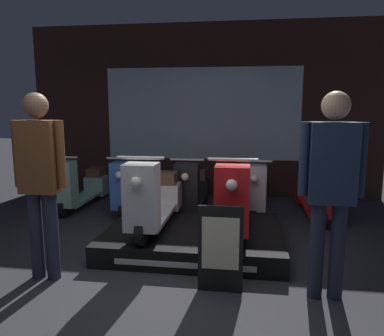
{
  "coord_description": "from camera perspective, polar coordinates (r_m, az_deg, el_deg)",
  "views": [
    {
      "loc": [
        0.83,
        -3.06,
        1.7
      ],
      "look_at": [
        0.1,
        2.03,
        0.84
      ],
      "focal_mm": 35.0,
      "sensor_mm": 36.0,
      "label": 1
    }
  ],
  "objects": [
    {
      "name": "ground_plane",
      "position": [
        3.6,
        -6.51,
        -18.82
      ],
      "size": [
        30.0,
        30.0,
        0.0
      ],
      "primitive_type": "plane",
      "color": "#2D2D33"
    },
    {
      "name": "shop_wall_back",
      "position": [
        7.11,
        1.53,
        8.65
      ],
      "size": [
        6.59,
        0.09,
        3.2
      ],
      "color": "#331E19",
      "rests_on": "ground_plane"
    },
    {
      "name": "display_platform",
      "position": [
        4.62,
        0.36,
        -10.54
      ],
      "size": [
        2.08,
        1.57,
        0.24
      ],
      "color": "black",
      "rests_on": "ground_plane"
    },
    {
      "name": "scooter_display_left",
      "position": [
        4.5,
        -5.7,
        -4.72
      ],
      "size": [
        0.49,
        1.67,
        0.95
      ],
      "color": "black",
      "rests_on": "display_platform"
    },
    {
      "name": "scooter_display_right",
      "position": [
        4.38,
        6.36,
        -5.15
      ],
      "size": [
        0.49,
        1.67,
        0.95
      ],
      "color": "black",
      "rests_on": "display_platform"
    },
    {
      "name": "scooter_backrow_0",
      "position": [
        6.57,
        -16.7,
        -2.7
      ],
      "size": [
        0.49,
        1.67,
        0.95
      ],
      "color": "black",
      "rests_on": "ground_plane"
    },
    {
      "name": "scooter_backrow_1",
      "position": [
        6.23,
        -8.69,
        -3.06
      ],
      "size": [
        0.49,
        1.67,
        0.95
      ],
      "color": "black",
      "rests_on": "ground_plane"
    },
    {
      "name": "scooter_backrow_2",
      "position": [
        6.03,
        0.06,
        -3.38
      ],
      "size": [
        0.49,
        1.67,
        0.95
      ],
      "color": "black",
      "rests_on": "ground_plane"
    },
    {
      "name": "scooter_backrow_3",
      "position": [
        5.97,
        9.2,
        -3.62
      ],
      "size": [
        0.49,
        1.67,
        0.95
      ],
      "color": "black",
      "rests_on": "ground_plane"
    },
    {
      "name": "scooter_backrow_4",
      "position": [
        6.07,
        18.29,
        -3.78
      ],
      "size": [
        0.49,
        1.67,
        0.95
      ],
      "color": "black",
      "rests_on": "ground_plane"
    },
    {
      "name": "person_left_browsing",
      "position": [
        3.86,
        -22.16,
        -0.79
      ],
      "size": [
        0.52,
        0.24,
        1.82
      ],
      "color": "#232838",
      "rests_on": "ground_plane"
    },
    {
      "name": "person_right_browsing",
      "position": [
        3.41,
        20.45,
        -1.79
      ],
      "size": [
        0.55,
        0.24,
        1.82
      ],
      "color": "#232838",
      "rests_on": "ground_plane"
    },
    {
      "name": "price_sign_board",
      "position": [
        3.5,
        4.36,
        -12.18
      ],
      "size": [
        0.41,
        0.04,
        0.82
      ],
      "color": "black",
      "rests_on": "ground_plane"
    }
  ]
}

